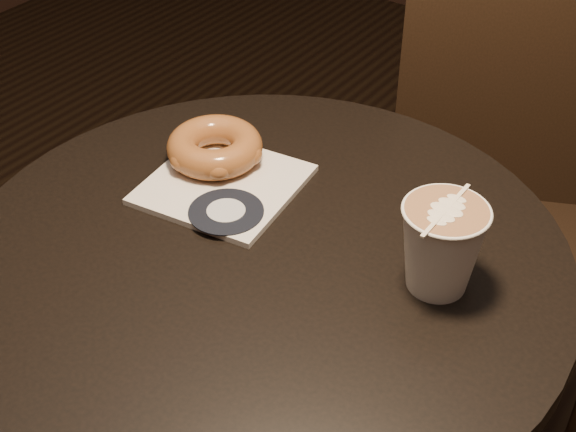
{
  "coord_description": "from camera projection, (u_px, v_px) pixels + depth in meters",
  "views": [
    {
      "loc": [
        0.42,
        -0.55,
        1.34
      ],
      "look_at": [
        0.01,
        0.03,
        0.79
      ],
      "focal_mm": 50.0,
      "sensor_mm": 36.0,
      "label": 1
    }
  ],
  "objects": [
    {
      "name": "cafe_table",
      "position": [
        265.0,
        367.0,
        1.03
      ],
      "size": [
        0.7,
        0.7,
        0.75
      ],
      "color": "black",
      "rests_on": "ground"
    },
    {
      "name": "chair",
      "position": [
        504.0,
        177.0,
        1.36
      ],
      "size": [
        0.52,
        0.52,
        0.99
      ],
      "rotation": [
        0.0,
        0.0,
        0.43
      ],
      "color": "black",
      "rests_on": "ground"
    },
    {
      "name": "pastry_bag",
      "position": [
        223.0,
        185.0,
        1.0
      ],
      "size": [
        0.2,
        0.2,
        0.01
      ],
      "primitive_type": "cube",
      "rotation": [
        0.0,
        0.0,
        0.12
      ],
      "color": "silver",
      "rests_on": "cafe_table"
    },
    {
      "name": "doughnut",
      "position": [
        215.0,
        147.0,
        1.02
      ],
      "size": [
        0.12,
        0.12,
        0.04
      ],
      "primitive_type": "torus",
      "color": "brown",
      "rests_on": "pastry_bag"
    },
    {
      "name": "latte_cup",
      "position": [
        441.0,
        248.0,
        0.83
      ],
      "size": [
        0.09,
        0.09,
        0.1
      ],
      "primitive_type": null,
      "color": "silver",
      "rests_on": "cafe_table"
    }
  ]
}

